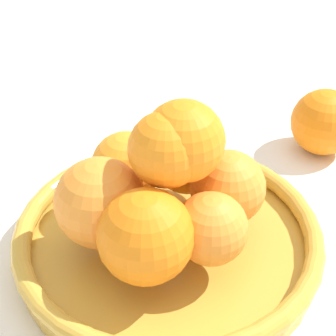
% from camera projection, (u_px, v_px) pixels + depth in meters
% --- Properties ---
extents(ground_plane, '(4.00, 4.00, 0.00)m').
position_uv_depth(ground_plane, '(168.00, 253.00, 0.56)').
color(ground_plane, white).
extents(fruit_bowl, '(0.30, 0.30, 0.04)m').
position_uv_depth(fruit_bowl, '(168.00, 239.00, 0.55)').
color(fruit_bowl, gold).
rests_on(fruit_bowl, ground_plane).
extents(orange_pile, '(0.19, 0.19, 0.13)m').
position_uv_depth(orange_pile, '(163.00, 186.00, 0.50)').
color(orange_pile, orange).
rests_on(orange_pile, fruit_bowl).
extents(stray_orange, '(0.08, 0.08, 0.08)m').
position_uv_depth(stray_orange, '(324.00, 122.00, 0.68)').
color(stray_orange, orange).
rests_on(stray_orange, ground_plane).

